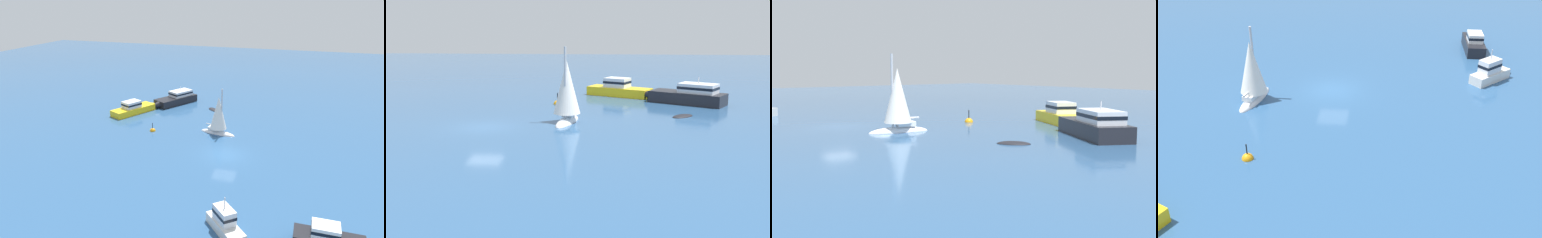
# 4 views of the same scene
# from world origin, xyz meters

# --- Properties ---
(ground_plane) EXTENTS (160.00, 160.00, 0.00)m
(ground_plane) POSITION_xyz_m (0.00, 0.00, 0.00)
(ground_plane) COLOR #2D5684
(launch_1) EXTENTS (5.84, 8.38, 2.57)m
(launch_1) POSITION_xyz_m (11.64, -16.31, 0.81)
(launch_1) COLOR black
(launch_1) RESTS_ON ground
(rib) EXTENTS (2.21, 2.30, 0.36)m
(rib) POSITION_xyz_m (5.17, -15.03, 0.00)
(rib) COLOR black
(rib) RESTS_ON ground
(ketch) EXTENTS (4.71, 2.43, 6.21)m
(ketch) POSITION_xyz_m (2.20, -5.87, 2.15)
(ketch) COLOR white
(ketch) RESTS_ON ground
(launch_2) EXTENTS (5.00, 7.99, 1.87)m
(launch_2) POSITION_xyz_m (15.85, -10.18, 0.70)
(launch_2) COLOR yellow
(launch_2) RESTS_ON ground
(channel_buoy) EXTENTS (0.74, 0.74, 1.44)m
(channel_buoy) POSITION_xyz_m (10.34, -4.18, 0.01)
(channel_buoy) COLOR orange
(channel_buoy) RESTS_ON ground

